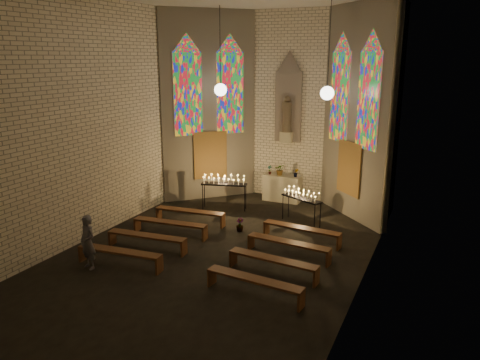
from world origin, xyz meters
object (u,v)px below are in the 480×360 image
Objects in this scene: votive_stand_left at (224,182)px; visitor at (88,242)px; votive_stand_right at (302,196)px; altar at (282,188)px; aisle_flower_pot at (240,225)px.

visitor reaches higher than votive_stand_left.
votive_stand_left is 2.97m from votive_stand_right.
votive_stand_right reaches higher than altar.
visitor is (-2.56, -7.66, 0.21)m from altar.
aisle_flower_pot is 2.43m from votive_stand_left.
visitor is at bearing -121.35° from aisle_flower_pot.
visitor is at bearing -108.49° from altar.
votive_stand_left reaches higher than altar.
votive_stand_left is at bearing -129.77° from altar.
votive_stand_right is 1.05× the size of visitor.
altar is 2.60m from votive_stand_right.
votive_stand_left is at bearing -160.69° from votive_stand_right.
aisle_flower_pot is 0.26× the size of votive_stand_left.
votive_stand_right is at bearing 70.03° from visitor.
aisle_flower_pot is (-0.11, -3.64, -0.29)m from altar.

